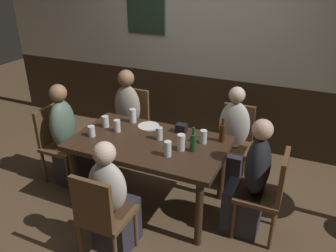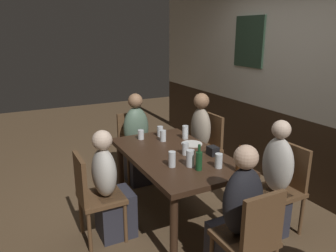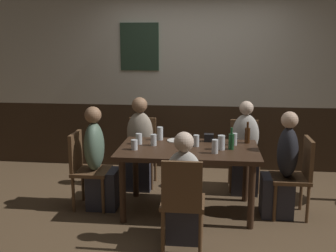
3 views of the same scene
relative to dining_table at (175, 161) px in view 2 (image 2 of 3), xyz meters
name	(u,v)px [view 2 (image 2 of 3)]	position (x,y,z in m)	size (l,w,h in m)	color
ground_plane	(174,217)	(0.00, 0.00, -0.65)	(12.00, 12.00, 0.00)	brown
wall_back	(295,87)	(-0.01, 1.65, 0.65)	(6.40, 0.13, 2.60)	#332316
dining_table	(175,161)	(0.00, 0.00, 0.00)	(1.53, 0.90, 0.74)	#382316
chair_head_west	(133,142)	(-1.18, 0.00, -0.16)	(0.40, 0.40, 0.88)	brown
chair_right_far	(284,184)	(0.67, 0.86, -0.16)	(0.40, 0.40, 0.88)	brown
chair_mid_near	(93,193)	(0.00, -0.86, -0.16)	(0.40, 0.40, 0.88)	brown
chair_head_east	(251,236)	(1.18, 0.00, -0.16)	(0.40, 0.40, 0.88)	brown
chair_left_far	(207,143)	(-0.67, 0.86, -0.16)	(0.40, 0.40, 0.88)	brown
person_head_west	(138,145)	(-1.02, 0.00, -0.16)	(0.37, 0.34, 1.18)	#2D2D38
person_right_far	(272,188)	(0.67, 0.70, -0.17)	(0.34, 0.37, 1.16)	#2D2D38
person_mid_near	(110,193)	(0.00, -0.70, -0.20)	(0.34, 0.37, 1.09)	#2D2D38
person_head_east	(237,225)	(1.02, 0.00, -0.16)	(0.37, 0.34, 1.17)	#2D2D38
person_left_far	(197,145)	(-0.67, 0.70, -0.15)	(0.34, 0.37, 1.19)	#2D2D38
highball_clear	(141,135)	(-0.58, -0.13, 0.13)	(0.07, 0.07, 0.11)	silver
beer_glass_half	(185,133)	(-0.36, 0.33, 0.16)	(0.07, 0.07, 0.16)	silver
tumbler_water	(160,132)	(-0.57, 0.11, 0.14)	(0.07, 0.07, 0.12)	silver
pint_glass_pale	(172,160)	(0.29, -0.19, 0.15)	(0.07, 0.07, 0.15)	silver
tumbler_short	(163,136)	(-0.40, 0.06, 0.14)	(0.07, 0.07, 0.13)	silver
beer_glass_tall	(190,159)	(0.36, -0.03, 0.16)	(0.08, 0.08, 0.16)	silver
pint_glass_stout	(185,149)	(0.08, 0.08, 0.14)	(0.06, 0.06, 0.13)	silver
pint_glass_amber	(219,162)	(0.50, 0.18, 0.15)	(0.07, 0.07, 0.14)	silver
beer_bottle_green	(199,160)	(0.46, -0.01, 0.18)	(0.06, 0.06, 0.24)	#194723
beer_bottle_brown	(239,162)	(0.66, 0.29, 0.18)	(0.06, 0.06, 0.25)	#42230F
plate_white_large	(192,144)	(-0.15, 0.30, 0.09)	(0.23, 0.23, 0.01)	white
condiment_caddy	(213,151)	(0.22, 0.32, 0.13)	(0.11, 0.09, 0.09)	black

